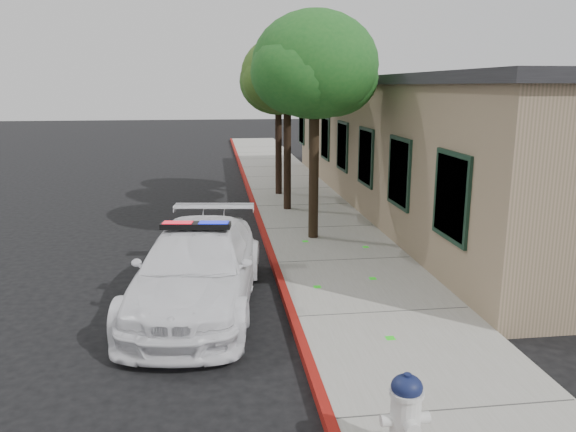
# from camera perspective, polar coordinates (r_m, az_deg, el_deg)

# --- Properties ---
(ground) EXTENTS (120.00, 120.00, 0.00)m
(ground) POSITION_cam_1_polar(r_m,az_deg,el_deg) (9.64, 0.24, -11.10)
(ground) COLOR black
(ground) RESTS_ON ground
(sidewalk) EXTENTS (3.20, 60.00, 0.15)m
(sidewalk) POSITION_cam_1_polar(r_m,az_deg,el_deg) (12.64, 5.61, -4.79)
(sidewalk) COLOR gray
(sidewalk) RESTS_ON ground
(red_curb) EXTENTS (0.14, 60.00, 0.16)m
(red_curb) POSITION_cam_1_polar(r_m,az_deg,el_deg) (12.39, -1.37, -5.08)
(red_curb) COLOR maroon
(red_curb) RESTS_ON ground
(clapboard_building) EXTENTS (7.30, 20.89, 4.24)m
(clapboard_building) POSITION_cam_1_polar(r_m,az_deg,el_deg) (19.47, 16.52, 7.24)
(clapboard_building) COLOR #967D62
(clapboard_building) RESTS_ON ground
(police_car) EXTENTS (2.75, 5.35, 1.60)m
(police_car) POSITION_cam_1_polar(r_m,az_deg,el_deg) (10.25, -9.26, -5.29)
(police_car) COLOR white
(police_car) RESTS_ON ground
(fire_hydrant) EXTENTS (0.53, 0.46, 0.93)m
(fire_hydrant) POSITION_cam_1_polar(r_m,az_deg,el_deg) (6.29, 11.96, -19.28)
(fire_hydrant) COLOR silver
(fire_hydrant) RESTS_ON sidewalk
(street_tree_near) EXTENTS (3.21, 3.06, 5.61)m
(street_tree_near) POSITION_cam_1_polar(r_m,az_deg,el_deg) (13.91, 2.82, 14.70)
(street_tree_near) COLOR black
(street_tree_near) RESTS_ON sidewalk
(street_tree_mid) EXTENTS (2.80, 2.88, 5.34)m
(street_tree_mid) POSITION_cam_1_polar(r_m,az_deg,el_deg) (17.34, -0.08, 13.89)
(street_tree_mid) COLOR black
(street_tree_mid) RESTS_ON sidewalk
(street_tree_far) EXTENTS (2.76, 2.77, 5.11)m
(street_tree_far) POSITION_cam_1_polar(r_m,az_deg,el_deg) (19.86, -0.88, 13.26)
(street_tree_far) COLOR black
(street_tree_far) RESTS_ON sidewalk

